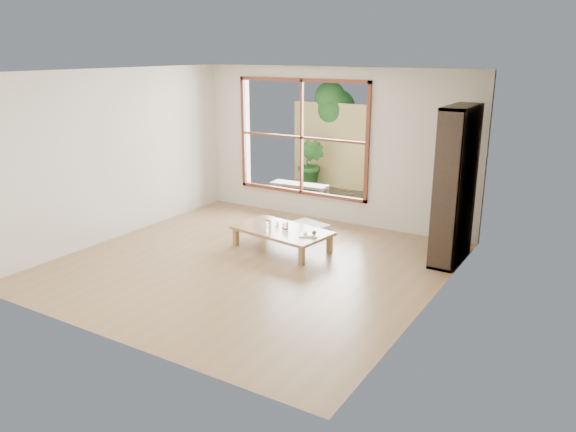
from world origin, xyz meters
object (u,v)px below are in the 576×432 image
low_table (282,231)px  bookshelf (455,186)px  food_tray (310,235)px  garden_bench (299,187)px

low_table → bookshelf: bearing=28.9°
low_table → food_tray: (0.51, -0.06, 0.06)m
low_table → bookshelf: (2.27, 0.84, 0.81)m
bookshelf → garden_bench: bearing=155.1°
low_table → food_tray: size_ratio=4.81×
low_table → food_tray: 0.51m
bookshelf → food_tray: 2.12m
low_table → bookshelf: size_ratio=0.70×
bookshelf → garden_bench: size_ratio=1.89×
bookshelf → food_tray: size_ratio=6.84×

